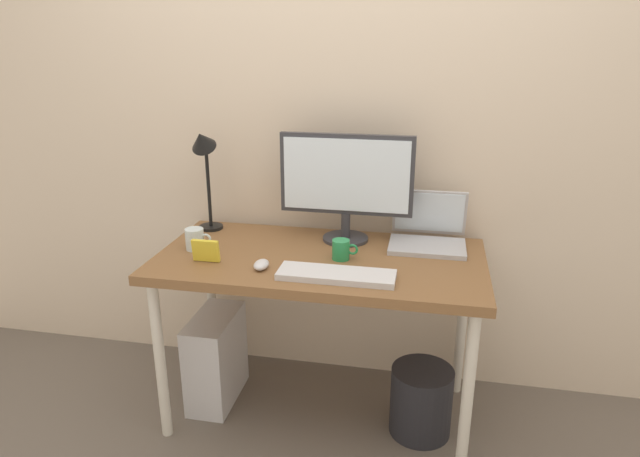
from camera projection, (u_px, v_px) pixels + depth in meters
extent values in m
plane|color=#665B51|center=(320.00, 410.00, 2.55)|extent=(6.00, 6.00, 0.00)
cube|color=beige|center=(338.00, 109.00, 2.50)|extent=(4.40, 0.04, 2.60)
cube|color=brown|center=(320.00, 261.00, 2.31)|extent=(1.34, 0.68, 0.04)
cylinder|color=silver|center=(160.00, 361.00, 2.29)|extent=(0.04, 0.04, 0.71)
cylinder|color=silver|center=(467.00, 397.00, 2.06)|extent=(0.04, 0.04, 0.71)
cylinder|color=silver|center=(212.00, 300.00, 2.81)|extent=(0.04, 0.04, 0.71)
cylinder|color=silver|center=(462.00, 324.00, 2.58)|extent=(0.04, 0.04, 0.71)
cylinder|color=#333338|center=(345.00, 238.00, 2.49)|extent=(0.20, 0.20, 0.01)
cylinder|color=#333338|center=(346.00, 225.00, 2.47)|extent=(0.04, 0.04, 0.11)
cube|color=#333338|center=(346.00, 174.00, 2.39)|extent=(0.57, 0.03, 0.35)
cube|color=white|center=(346.00, 175.00, 2.38)|extent=(0.54, 0.01, 0.31)
cube|color=#B2B2B7|center=(427.00, 247.00, 2.38)|extent=(0.32, 0.22, 0.02)
cube|color=#B2B2B7|center=(429.00, 212.00, 2.47)|extent=(0.32, 0.06, 0.21)
cube|color=white|center=(429.00, 212.00, 2.46)|extent=(0.30, 0.05, 0.18)
cylinder|color=black|center=(211.00, 227.00, 2.63)|extent=(0.11, 0.11, 0.01)
cylinder|color=black|center=(209.00, 186.00, 2.57)|extent=(0.02, 0.02, 0.38)
cone|color=black|center=(202.00, 140.00, 2.46)|extent=(0.11, 0.14, 0.13)
cube|color=silver|center=(336.00, 275.00, 2.10)|extent=(0.44, 0.14, 0.02)
ellipsoid|color=silver|center=(261.00, 265.00, 2.18)|extent=(0.06, 0.09, 0.03)
cylinder|color=#268C4C|center=(341.00, 250.00, 2.26)|extent=(0.07, 0.07, 0.08)
torus|color=#268C4C|center=(352.00, 250.00, 2.25)|extent=(0.05, 0.01, 0.05)
cylinder|color=silver|center=(195.00, 239.00, 2.37)|extent=(0.08, 0.08, 0.09)
torus|color=silver|center=(206.00, 239.00, 2.36)|extent=(0.05, 0.01, 0.05)
cube|color=yellow|center=(206.00, 251.00, 2.23)|extent=(0.11, 0.03, 0.09)
cube|color=silver|center=(216.00, 358.00, 2.58)|extent=(0.18, 0.36, 0.42)
cylinder|color=#232328|center=(421.00, 401.00, 2.38)|extent=(0.26, 0.26, 0.30)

